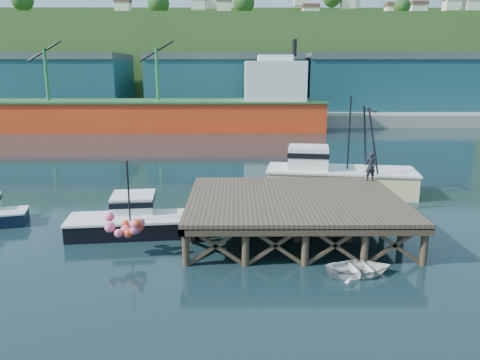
{
  "coord_description": "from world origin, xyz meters",
  "views": [
    {
      "loc": [
        2.25,
        -25.65,
        9.14
      ],
      "look_at": [
        2.43,
        2.0,
        2.65
      ],
      "focal_mm": 35.0,
      "sensor_mm": 36.0,
      "label": 1
    }
  ],
  "objects_px": {
    "dinghy": "(359,268)",
    "dockworker": "(370,167)",
    "trawler": "(337,174)",
    "boat_black": "(132,219)"
  },
  "relations": [
    {
      "from": "boat_black",
      "to": "dinghy",
      "type": "bearing_deg",
      "value": -32.97
    },
    {
      "from": "trawler",
      "to": "dockworker",
      "type": "relative_size",
      "value": 6.06
    },
    {
      "from": "dinghy",
      "to": "dockworker",
      "type": "relative_size",
      "value": 1.61
    },
    {
      "from": "trawler",
      "to": "dinghy",
      "type": "distance_m",
      "value": 14.85
    },
    {
      "from": "boat_black",
      "to": "dockworker",
      "type": "distance_m",
      "value": 15.37
    },
    {
      "from": "boat_black",
      "to": "dockworker",
      "type": "bearing_deg",
      "value": 8.66
    },
    {
      "from": "trawler",
      "to": "dinghy",
      "type": "relative_size",
      "value": 3.77
    },
    {
      "from": "boat_black",
      "to": "dinghy",
      "type": "height_order",
      "value": "boat_black"
    },
    {
      "from": "trawler",
      "to": "dinghy",
      "type": "height_order",
      "value": "trawler"
    },
    {
      "from": "boat_black",
      "to": "dinghy",
      "type": "xyz_separation_m",
      "value": [
        11.61,
        -5.82,
        -0.5
      ]
    }
  ]
}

